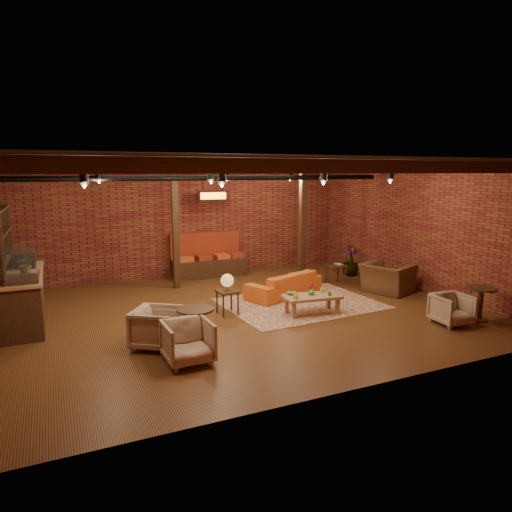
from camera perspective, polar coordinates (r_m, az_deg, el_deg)
name	(u,v)px	position (r m, az deg, el deg)	size (l,w,h in m)	color
floor	(235,312)	(9.96, -2.61, -7.03)	(10.00, 10.00, 0.00)	#391D0E
ceiling	(234,162)	(9.50, -2.77, 11.70)	(10.00, 8.00, 0.02)	black
wall_back	(184,221)	(13.38, -9.05, 4.36)	(10.00, 0.02, 3.20)	maroon
wall_front	(347,280)	(6.13, 11.27, -2.91)	(10.00, 0.02, 3.20)	maroon
wall_right	(417,227)	(12.34, 19.48, 3.39)	(0.02, 8.00, 3.20)	maroon
ceiling_beams	(234,168)	(9.50, -2.77, 10.97)	(9.80, 6.40, 0.22)	black
ceiling_pipe	(209,178)	(11.01, -5.87, 9.67)	(0.12, 0.12, 9.60)	black
post_left	(175,227)	(11.88, -10.04, 3.57)	(0.16, 0.16, 3.20)	black
post_right	(302,223)	(12.61, 5.83, 4.07)	(0.16, 0.16, 3.20)	black
service_counter	(23,285)	(10.10, -27.15, -3.26)	(0.80, 2.50, 1.60)	black
plant_counter	(27,262)	(10.20, -26.73, -0.68)	(0.35, 0.39, 0.30)	#337F33
banquette	(209,259)	(13.28, -5.90, -0.40)	(2.10, 0.70, 1.00)	maroon
service_sign	(213,196)	(12.63, -5.40, 7.51)	(0.86, 0.06, 0.30)	orange
ceiling_spotlights	(234,179)	(9.50, -2.76, 9.65)	(6.40, 4.40, 0.28)	black
rug	(300,303)	(10.62, 5.57, -5.92)	(3.40, 2.60, 0.01)	maroon
sofa	(284,284)	(11.18, 3.52, -3.53)	(2.02, 0.79, 0.59)	#CD561C
coffee_table	(311,297)	(9.81, 6.93, -5.16)	(1.26, 0.74, 0.66)	#8C6341
side_table_lamp	(227,284)	(9.67, -3.62, -3.47)	(0.45, 0.45, 0.88)	black
round_table_left	(196,320)	(8.06, -7.56, -7.98)	(0.65, 0.65, 0.68)	black
armchair_a	(157,326)	(8.12, -12.28, -8.51)	(0.75, 0.70, 0.77)	beige
armchair_b	(188,340)	(7.42, -8.52, -10.33)	(0.73, 0.68, 0.75)	beige
armchair_right	(387,273)	(11.88, 16.11, -2.08)	(1.13, 0.74, 0.99)	brown
side_table_book	(336,266)	(12.52, 9.96, -1.26)	(0.48, 0.48, 0.54)	black
round_table_right	(481,298)	(10.37, 26.29, -4.78)	(0.59, 0.59, 0.69)	black
armchair_far	(452,308)	(9.91, 23.29, -5.97)	(0.65, 0.61, 0.67)	beige
plant_tall	(352,231)	(13.45, 11.88, 3.13)	(1.49, 1.49, 2.65)	#4C7F4C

